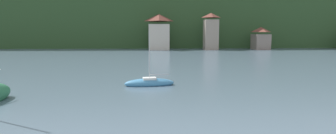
% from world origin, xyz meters
% --- Properties ---
extents(wooded_hillside, '(352.00, 68.87, 58.49)m').
position_xyz_m(wooded_hillside, '(21.62, 140.87, 9.11)').
color(wooded_hillside, '#2D4C28').
rests_on(wooded_hillside, ground_plane).
extents(shore_building_west, '(5.74, 6.29, 9.57)m').
position_xyz_m(shore_building_west, '(0.00, 95.70, 4.64)').
color(shore_building_west, beige).
rests_on(shore_building_west, ground_plane).
extents(shore_building_westcentral, '(3.78, 4.11, 9.85)m').
position_xyz_m(shore_building_westcentral, '(13.97, 94.66, 4.79)').
color(shore_building_westcentral, gray).
rests_on(shore_building_westcentral, ground_plane).
extents(shore_building_central, '(4.15, 5.23, 6.13)m').
position_xyz_m(shore_building_central, '(27.94, 95.19, 2.98)').
color(shore_building_central, gray).
rests_on(shore_building_central, ground_plane).
extents(sailboat_mid_4, '(4.44, 1.79, 4.95)m').
position_xyz_m(sailboat_mid_4, '(-1.44, 43.79, 0.22)').
color(sailboat_mid_4, teal).
rests_on(sailboat_mid_4, ground_plane).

